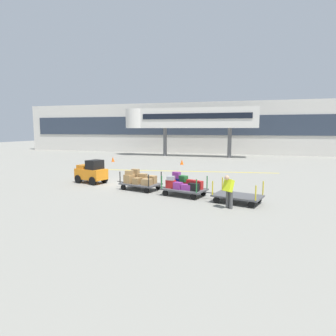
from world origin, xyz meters
TOP-DOWN VIEW (x-y plane):
  - ground_plane at (0.00, 0.00)m, footprint 120.00×120.00m
  - apron_lead_line at (2.64, 6.43)m, footprint 14.79×2.32m
  - terminal_building at (0.00, 25.98)m, footprint 58.78×2.51m
  - jet_bridge at (-1.15, 19.99)m, footprint 17.78×3.00m
  - baggage_tug at (-2.55, -0.86)m, footprint 2.32×1.70m
  - baggage_cart_lead at (1.37, -1.95)m, footprint 3.08×1.97m
  - baggage_cart_middle at (4.28, -2.74)m, footprint 3.08×1.97m
  - baggage_cart_tail at (7.23, -3.61)m, footprint 3.08×1.97m
  - baggage_handler at (6.89, -4.78)m, footprint 0.56×0.57m
  - safety_cone_near at (-7.22, 11.38)m, footprint 0.36×0.36m
  - safety_cone_far at (0.84, 10.94)m, footprint 0.36×0.36m

SIDE VIEW (x-z plane):
  - ground_plane at x=0.00m, z-range 0.00..0.00m
  - apron_lead_line at x=2.64m, z-range 0.00..0.01m
  - safety_cone_near at x=-7.22m, z-range 0.00..0.55m
  - safety_cone_far at x=0.84m, z-range 0.00..0.55m
  - baggage_cart_tail at x=7.23m, z-range -0.20..0.90m
  - baggage_cart_middle at x=4.28m, z-range -0.05..1.18m
  - baggage_cart_lead at x=1.37m, z-range -0.02..1.15m
  - baggage_tug at x=-2.55m, z-range -0.04..1.54m
  - baggage_handler at x=6.89m, z-range 0.08..1.65m
  - terminal_building at x=0.00m, z-range 0.01..7.57m
  - jet_bridge at x=-1.15m, z-range 1.83..8.21m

